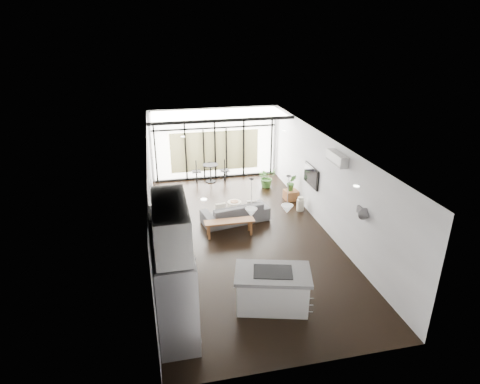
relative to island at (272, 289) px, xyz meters
name	(u,v)px	position (x,y,z in m)	size (l,w,h in m)	color
floor	(242,235)	(0.06, 3.26, -0.44)	(5.00, 10.00, 0.00)	black
ceiling	(242,143)	(0.06, 3.26, 2.36)	(5.00, 10.00, 0.00)	white
wall_left	(151,199)	(-2.44, 3.26, 0.96)	(0.02, 10.00, 2.80)	silver
wall_right	(326,184)	(2.56, 3.26, 0.96)	(0.02, 10.00, 2.80)	silver
wall_back	(214,143)	(0.06, 8.26, 0.96)	(5.00, 0.02, 2.80)	silver
wall_front	(307,303)	(0.06, -1.74, 0.96)	(5.00, 0.02, 2.80)	silver
glazing	(215,144)	(0.06, 8.14, 0.96)	(5.00, 0.20, 2.80)	black
skylight	(218,114)	(0.06, 7.26, 2.33)	(4.70, 1.90, 0.06)	white
neighbour_building	(215,151)	(0.06, 8.21, 0.66)	(3.50, 0.02, 1.60)	#D1CD86
island	(272,289)	(0.00, 0.00, 0.00)	(1.61, 0.95, 0.88)	white
cooktop	(273,272)	(0.00, 0.00, 0.45)	(0.82, 0.55, 0.01)	black
fridge	(177,303)	(-2.06, -0.69, 0.50)	(0.73, 0.91, 1.88)	#9C9BA1
appliance_column	(169,267)	(-2.14, 0.11, 0.79)	(0.64, 0.67, 2.46)	white
upper_cabinets	(171,225)	(-2.06, -0.24, 1.91)	(0.62, 1.75, 0.86)	white
pendant_left	(251,212)	(-0.34, 0.61, 1.58)	(0.26, 0.26, 0.18)	white
pendant_right	(287,209)	(0.46, 0.61, 1.58)	(0.26, 0.26, 0.18)	white
sofa	(235,209)	(0.05, 4.21, -0.03)	(2.08, 0.61, 0.81)	#4C4D4F
console_bench	(229,228)	(-0.30, 3.36, -0.21)	(1.45, 0.36, 0.47)	brown
pouf	(234,207)	(0.16, 4.85, -0.25)	(0.47, 0.47, 0.37)	beige
crate	(291,195)	(2.31, 5.45, -0.27)	(0.45, 0.45, 0.34)	brown
plant_tall	(267,179)	(1.80, 6.77, -0.14)	(0.69, 0.77, 0.60)	#3A6C2A
plant_crate	(291,187)	(2.31, 5.45, 0.03)	(0.33, 0.60, 0.26)	#3A6C2A
milk_can	(300,204)	(2.31, 4.51, -0.20)	(0.25, 0.25, 0.48)	beige
bistro_set	(211,174)	(-0.19, 7.76, -0.12)	(1.32, 0.53, 0.63)	black
tv	(311,176)	(2.52, 4.26, 0.86)	(0.05, 1.10, 0.65)	black
ac_unit	(337,158)	(2.44, 2.46, 2.01)	(0.22, 0.90, 0.30)	silver
framed_art	(152,201)	(-2.41, 2.76, 1.11)	(0.04, 0.70, 0.90)	black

